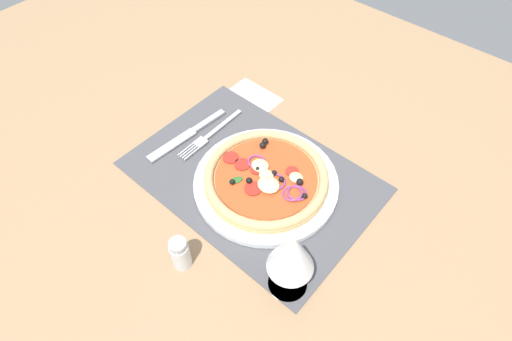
# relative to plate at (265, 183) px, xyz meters

# --- Properties ---
(ground_plane) EXTENTS (1.90, 1.40, 0.02)m
(ground_plane) POSITION_rel_plate_xyz_m (0.04, -0.00, -0.02)
(ground_plane) COLOR #9E7A56
(placemat) EXTENTS (0.46, 0.32, 0.00)m
(placemat) POSITION_rel_plate_xyz_m (0.04, -0.00, -0.01)
(placemat) COLOR #4C4C51
(placemat) RESTS_ON ground_plane
(plate) EXTENTS (0.28, 0.28, 0.01)m
(plate) POSITION_rel_plate_xyz_m (0.00, 0.00, 0.00)
(plate) COLOR white
(plate) RESTS_ON placemat
(pizza) EXTENTS (0.23, 0.23, 0.03)m
(pizza) POSITION_rel_plate_xyz_m (-0.00, -0.00, 0.02)
(pizza) COLOR tan
(pizza) RESTS_ON plate
(fork) EXTENTS (0.02, 0.18, 0.00)m
(fork) POSITION_rel_plate_xyz_m (0.17, -0.02, -0.00)
(fork) COLOR #B2B5BA
(fork) RESTS_ON placemat
(knife) EXTENTS (0.03, 0.20, 0.01)m
(knife) POSITION_rel_plate_xyz_m (0.21, 0.01, -0.00)
(knife) COLOR #B2B5BA
(knife) RESTS_ON placemat
(wine_glass) EXTENTS (0.07, 0.07, 0.15)m
(wine_glass) POSITION_rel_plate_xyz_m (-0.15, 0.13, 0.09)
(wine_glass) COLOR silver
(wine_glass) RESTS_ON ground_plane
(napkin) EXTENTS (0.12, 0.11, 0.00)m
(napkin) POSITION_rel_plate_xyz_m (0.19, -0.16, -0.01)
(napkin) COLOR silver
(napkin) RESTS_ON ground_plane
(pepper_shaker) EXTENTS (0.03, 0.03, 0.07)m
(pepper_shaker) POSITION_rel_plate_xyz_m (0.00, 0.21, 0.02)
(pepper_shaker) COLOR silver
(pepper_shaker) RESTS_ON ground_plane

